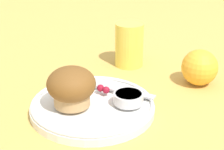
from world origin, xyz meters
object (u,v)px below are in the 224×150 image
muffin (71,87)px  orange_fruit (200,67)px  butter_knife (113,88)px  juice_glass (129,45)px

muffin → orange_fruit: (0.12, 0.25, -0.02)m
muffin → orange_fruit: 0.28m
butter_knife → muffin: bearing=-114.3°
muffin → juice_glass: 0.25m
muffin → butter_knife: bearing=77.3°
juice_glass → orange_fruit: bearing=1.8°
juice_glass → butter_knife: bearing=-65.2°
muffin → butter_knife: (0.02, 0.09, -0.03)m
muffin → orange_fruit: muffin is taller
orange_fruit → juice_glass: 0.17m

